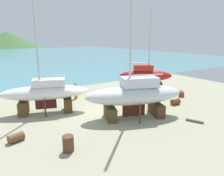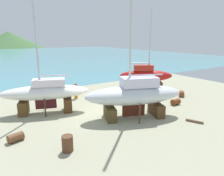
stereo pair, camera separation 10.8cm
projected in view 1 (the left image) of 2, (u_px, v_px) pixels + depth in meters
name	position (u px, v px, depth m)	size (l,w,h in m)	color
ground_plane	(96.00, 117.00, 16.82)	(43.22, 43.22, 0.00)	#9E9D80
sea_water	(3.00, 57.00, 68.13)	(130.35, 105.17, 0.01)	teal
headland_hill	(8.00, 46.00, 160.15)	(91.07, 91.07, 21.74)	#436B3B
sailboat_far_slipway	(45.00, 92.00, 17.45)	(7.60, 4.32, 13.38)	brown
sailboat_mid_port	(145.00, 76.00, 23.85)	(6.01, 4.82, 9.44)	brown
sailboat_large_starboard	(135.00, 94.00, 16.46)	(8.37, 5.21, 13.42)	#4E3F1E
worker	(76.00, 90.00, 21.79)	(0.50, 0.45, 1.71)	orange
barrel_rust_far	(181.00, 94.00, 22.70)	(0.59, 0.59, 0.87)	brown
barrel_tar_black	(68.00, 144.00, 11.69)	(0.65, 0.65, 0.95)	#56341F
barrel_tipped_right	(16.00, 138.00, 12.82)	(0.54, 0.54, 0.93)	brown
barrel_by_slipway	(175.00, 102.00, 19.90)	(0.57, 0.57, 0.88)	brown
timber_plank_near	(195.00, 121.00, 15.79)	(1.30, 0.13, 0.17)	brown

